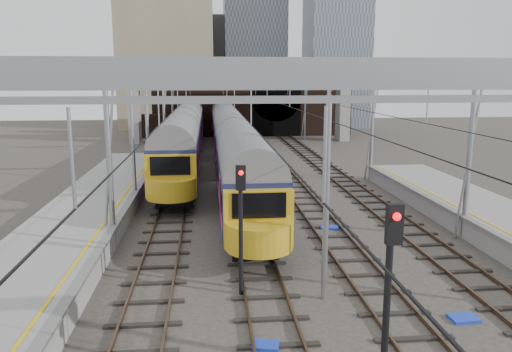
{
  "coord_description": "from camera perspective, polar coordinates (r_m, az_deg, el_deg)",
  "views": [
    {
      "loc": [
        -3.88,
        -13.87,
        7.53
      ],
      "look_at": [
        -1.4,
        12.09,
        2.4
      ],
      "focal_mm": 35.0,
      "sensor_mm": 36.0,
      "label": 1
    }
  ],
  "objects": [
    {
      "name": "equip_cover_b",
      "position": [
        25.83,
        8.4,
        -5.82
      ],
      "size": [
        1.02,
        0.82,
        0.11
      ],
      "primitive_type": "cube",
      "rotation": [
        0.0,
        0.0,
        -0.23
      ],
      "color": "#1A39C3",
      "rests_on": "ground"
    },
    {
      "name": "signal_near_centre",
      "position": [
        11.59,
        14.97,
        -11.73
      ],
      "size": [
        0.36,
        0.47,
        4.93
      ],
      "rotation": [
        0.0,
        0.0,
        0.06
      ],
      "color": "black",
      "rests_on": "ground"
    },
    {
      "name": "ground",
      "position": [
        16.26,
        9.39,
        -16.63
      ],
      "size": [
        160.0,
        160.0,
        0.0
      ],
      "primitive_type": "plane",
      "color": "#38332D",
      "rests_on": "ground"
    },
    {
      "name": "tracks",
      "position": [
        30.09,
        2.12,
        -3.34
      ],
      "size": [
        14.4,
        80.0,
        0.22
      ],
      "color": "#4C3828",
      "rests_on": "ground"
    },
    {
      "name": "retaining_wall",
      "position": [
        66.09,
        -0.88,
        8.36
      ],
      "size": [
        28.0,
        2.75,
        9.0
      ],
      "color": "#301E15",
      "rests_on": "ground"
    },
    {
      "name": "overbridge",
      "position": [
        60.0,
        -1.79,
        10.87
      ],
      "size": [
        28.0,
        3.0,
        9.25
      ],
      "color": "gray",
      "rests_on": "ground"
    },
    {
      "name": "train_main",
      "position": [
        51.36,
        -3.36,
        5.49
      ],
      "size": [
        2.83,
        65.32,
        4.85
      ],
      "color": "black",
      "rests_on": "ground"
    },
    {
      "name": "city_skyline",
      "position": [
        85.15,
        -1.02,
        17.58
      ],
      "size": [
        37.5,
        27.5,
        60.0
      ],
      "color": "tan",
      "rests_on": "ground"
    },
    {
      "name": "signal_near_left",
      "position": [
        17.11,
        -1.75,
        -4.35
      ],
      "size": [
        0.36,
        0.46,
        4.68
      ],
      "rotation": [
        0.0,
        0.0,
        -0.24
      ],
      "color": "black",
      "rests_on": "ground"
    },
    {
      "name": "equip_cover_a",
      "position": [
        15.02,
        1.1,
        -18.78
      ],
      "size": [
        0.86,
        0.68,
        0.09
      ],
      "primitive_type": "cube",
      "rotation": [
        0.0,
        0.0,
        -0.2
      ],
      "color": "#1A39C3",
      "rests_on": "ground"
    },
    {
      "name": "equip_cover_c",
      "position": [
        17.71,
        22.64,
        -14.77
      ],
      "size": [
        0.92,
        0.67,
        0.1
      ],
      "primitive_type": "cube",
      "rotation": [
        0.0,
        0.0,
        0.06
      ],
      "color": "#1A39C3",
      "rests_on": "ground"
    },
    {
      "name": "overhead_line",
      "position": [
        35.59,
        0.81,
        9.58
      ],
      "size": [
        16.8,
        80.0,
        8.0
      ],
      "color": "gray",
      "rests_on": "ground"
    },
    {
      "name": "platform_left",
      "position": [
        18.88,
        -25.06,
        -11.66
      ],
      "size": [
        4.32,
        55.0,
        1.12
      ],
      "color": "gray",
      "rests_on": "ground"
    },
    {
      "name": "train_second",
      "position": [
        52.97,
        -7.77,
        5.66
      ],
      "size": [
        2.94,
        51.0,
        5.01
      ],
      "color": "black",
      "rests_on": "ground"
    }
  ]
}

